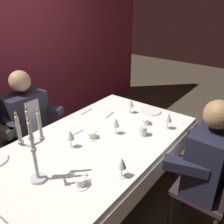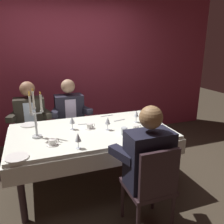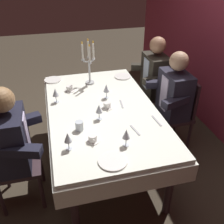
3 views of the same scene
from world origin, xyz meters
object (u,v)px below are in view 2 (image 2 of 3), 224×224
at_px(dinner_plate_2, 153,124).
at_px(coffee_cup_0, 90,126).
at_px(coffee_cup_2, 136,128).
at_px(coffee_cup_1, 52,143).
at_px(dinner_plate_0, 29,125).
at_px(wine_glass_2, 136,114).
at_px(seated_diner_2, 149,159).
at_px(dining_table, 91,139).
at_px(seated_diner_0, 30,115).
at_px(candelabra, 35,116).
at_px(wine_glass_1, 78,138).
at_px(wine_glass_3, 108,121).
at_px(wine_glass_4, 149,126).
at_px(dinner_plate_1, 17,157).
at_px(seated_diner_1, 69,112).
at_px(wine_glass_0, 72,120).
at_px(water_tumbler_0, 124,131).

distance_m(dinner_plate_2, coffee_cup_0, 0.82).
bearing_deg(coffee_cup_2, coffee_cup_1, -174.97).
relative_size(dinner_plate_0, wine_glass_2, 1.30).
bearing_deg(coffee_cup_0, seated_diner_2, -71.46).
bearing_deg(dining_table, seated_diner_0, 127.80).
bearing_deg(wine_glass_2, candelabra, -176.40).
bearing_deg(coffee_cup_0, coffee_cup_1, -145.23).
distance_m(wine_glass_2, coffee_cup_2, 0.30).
bearing_deg(candelabra, wine_glass_1, -49.13).
bearing_deg(wine_glass_3, dinner_plate_0, 150.85).
bearing_deg(wine_glass_4, coffee_cup_0, 141.00).
distance_m(dinner_plate_1, coffee_cup_0, 0.97).
xyz_separation_m(coffee_cup_1, coffee_cup_2, (1.00, 0.09, 0.00)).
bearing_deg(seated_diner_1, dinner_plate_1, -118.02).
height_order(dining_table, wine_glass_4, wine_glass_4).
bearing_deg(wine_glass_0, water_tumbler_0, -35.50).
bearing_deg(wine_glass_4, seated_diner_2, -117.94).
bearing_deg(dinner_plate_0, coffee_cup_0, -28.11).
bearing_deg(coffee_cup_1, wine_glass_3, 17.48).
distance_m(dining_table, water_tumbler_0, 0.46).
xyz_separation_m(wine_glass_1, wine_glass_2, (0.89, 0.52, -0.00)).
relative_size(wine_glass_2, wine_glass_4, 1.00).
distance_m(dinner_plate_2, seated_diner_1, 1.34).
relative_size(dinner_plate_0, dinner_plate_2, 0.91).
xyz_separation_m(coffee_cup_2, seated_diner_1, (-0.63, 1.08, -0.03)).
bearing_deg(wine_glass_1, dining_table, 61.05).
height_order(dinner_plate_2, wine_glass_3, wine_glass_3).
xyz_separation_m(dinner_plate_2, wine_glass_4, (-0.24, -0.31, 0.11)).
bearing_deg(dinner_plate_0, seated_diner_0, 87.37).
height_order(wine_glass_0, coffee_cup_2, wine_glass_0).
xyz_separation_m(wine_glass_1, seated_diner_1, (0.14, 1.34, -0.12)).
bearing_deg(dinner_plate_0, wine_glass_1, -62.64).
relative_size(dinner_plate_2, coffee_cup_2, 1.77).
bearing_deg(dinner_plate_1, coffee_cup_2, 11.15).
distance_m(dining_table, coffee_cup_0, 0.16).
bearing_deg(wine_glass_3, coffee_cup_0, 147.19).
distance_m(water_tumbler_0, seated_diner_1, 1.25).
height_order(wine_glass_1, wine_glass_4, same).
xyz_separation_m(wine_glass_2, seated_diner_1, (-0.75, 0.82, -0.12)).
xyz_separation_m(candelabra, coffee_cup_0, (0.63, 0.07, -0.22)).
bearing_deg(dinner_plate_1, wine_glass_0, 41.97).
height_order(candelabra, seated_diner_2, candelabra).
distance_m(dinner_plate_1, wine_glass_1, 0.59).
distance_m(wine_glass_1, coffee_cup_1, 0.30).
distance_m(coffee_cup_2, seated_diner_1, 1.25).
distance_m(wine_glass_3, seated_diner_0, 1.30).
bearing_deg(wine_glass_1, dinner_plate_0, 117.36).
xyz_separation_m(candelabra, wine_glass_1, (0.38, -0.44, -0.13)).
bearing_deg(dining_table, wine_glass_2, 5.70).
height_order(dinner_plate_0, wine_glass_2, wine_glass_2).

